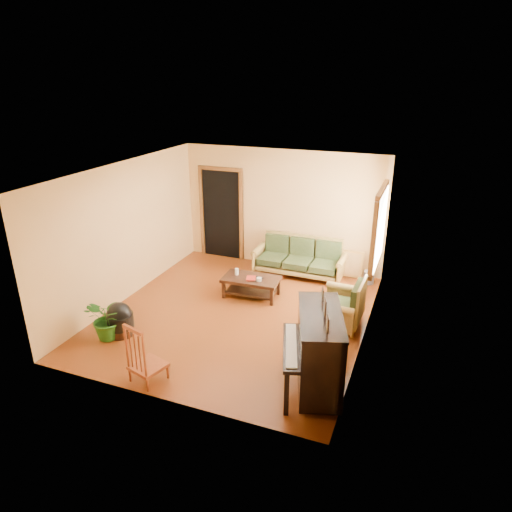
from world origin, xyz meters
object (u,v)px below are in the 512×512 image
at_px(armchair, 340,302).
at_px(red_chair, 147,352).
at_px(piano, 319,352).
at_px(footstool, 120,323).
at_px(ceramic_crock, 369,277).
at_px(coffee_table, 251,287).
at_px(potted_plant, 108,318).
at_px(sofa, 299,258).

relative_size(armchair, red_chair, 0.96).
bearing_deg(piano, armchair, 74.82).
relative_size(piano, red_chair, 1.42).
distance_m(footstool, ceramic_crock, 5.00).
xyz_separation_m(coffee_table, red_chair, (-0.38, -2.96, 0.26)).
distance_m(piano, red_chair, 2.38).
relative_size(piano, potted_plant, 1.78).
bearing_deg(sofa, ceramic_crock, 5.44).
xyz_separation_m(coffee_table, footstool, (-1.51, -2.09, 0.02)).
bearing_deg(sofa, armchair, -54.87).
height_order(piano, footstool, piano).
bearing_deg(red_chair, piano, 32.59).
xyz_separation_m(sofa, armchair, (1.23, -1.77, 0.03)).
bearing_deg(coffee_table, piano, -50.34).
relative_size(armchair, potted_plant, 1.20).
xyz_separation_m(armchair, ceramic_crock, (0.24, 1.91, -0.31)).
bearing_deg(ceramic_crock, coffee_table, -145.25).
distance_m(armchair, potted_plant, 3.84).
bearing_deg(footstool, sofa, 58.38).
distance_m(red_chair, potted_plant, 1.41).
bearing_deg(armchair, red_chair, -129.64).
height_order(sofa, ceramic_crock, sofa).
bearing_deg(coffee_table, ceramic_crock, 34.75).
xyz_separation_m(footstool, red_chair, (1.12, -0.87, 0.25)).
relative_size(coffee_table, potted_plant, 1.48).
bearing_deg(potted_plant, footstool, 61.19).
xyz_separation_m(piano, ceramic_crock, (0.17, 3.70, -0.44)).
xyz_separation_m(piano, potted_plant, (-3.48, 0.02, -0.21)).
relative_size(sofa, armchair, 2.16).
height_order(piano, potted_plant, piano).
height_order(sofa, potted_plant, sofa).
height_order(coffee_table, ceramic_crock, coffee_table).
bearing_deg(piano, sofa, 92.53).
bearing_deg(potted_plant, red_chair, -30.22).
distance_m(armchair, ceramic_crock, 1.95).
bearing_deg(armchair, piano, -85.68).
height_order(footstool, red_chair, red_chair).
height_order(piano, ceramic_crock, piano).
xyz_separation_m(coffee_table, ceramic_crock, (2.05, 1.42, -0.06)).
distance_m(coffee_table, potted_plant, 2.77).
height_order(coffee_table, red_chair, red_chair).
distance_m(sofa, piano, 3.81).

